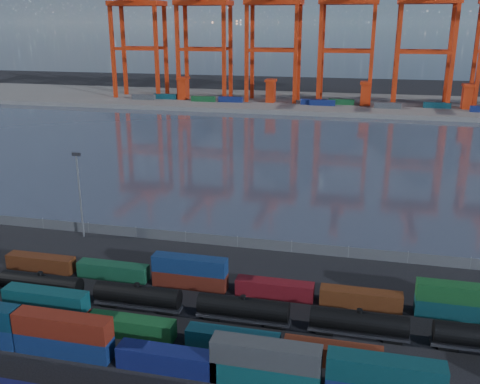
# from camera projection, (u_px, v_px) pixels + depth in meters

# --- Properties ---
(ground) EXTENTS (700.00, 700.00, 0.00)m
(ground) POSITION_uv_depth(u_px,v_px,m) (189.00, 328.00, 72.19)
(ground) COLOR black
(ground) RESTS_ON ground
(harbor_water) EXTENTS (700.00, 700.00, 0.00)m
(harbor_water) POSITION_uv_depth(u_px,v_px,m) (295.00, 152.00, 169.52)
(harbor_water) COLOR #333B4A
(harbor_water) RESTS_ON ground
(far_quay) EXTENTS (700.00, 70.00, 2.00)m
(far_quay) POSITION_uv_depth(u_px,v_px,m) (323.00, 103.00, 266.56)
(far_quay) COLOR #514F4C
(far_quay) RESTS_ON ground
(container_row_south) EXTENTS (140.39, 2.53, 5.40)m
(container_row_south) POSITION_uv_depth(u_px,v_px,m) (91.00, 341.00, 65.01)
(container_row_south) COLOR #44474A
(container_row_south) RESTS_ON ground
(container_row_mid) EXTENTS (140.19, 2.41, 5.14)m
(container_row_mid) POSITION_uv_depth(u_px,v_px,m) (218.00, 337.00, 67.35)
(container_row_mid) COLOR #3F4244
(container_row_mid) RESTS_ON ground
(container_row_north) EXTENTS (114.90, 2.38, 5.08)m
(container_row_north) POSITION_uv_depth(u_px,v_px,m) (361.00, 294.00, 77.06)
(container_row_north) COLOR #4D230F
(container_row_north) RESTS_ON ground
(tanker_string) EXTENTS (137.06, 2.81, 4.02)m
(tanker_string) POSITION_uv_depth(u_px,v_px,m) (138.00, 296.00, 76.46)
(tanker_string) COLOR black
(tanker_string) RESTS_ON ground
(waterfront_fence) EXTENTS (160.12, 0.12, 2.20)m
(waterfront_fence) POSITION_uv_depth(u_px,v_px,m) (237.00, 242.00, 97.84)
(waterfront_fence) COLOR #595B5E
(waterfront_fence) RESTS_ON ground
(yard_light_mast) EXTENTS (1.60, 0.40, 16.60)m
(yard_light_mast) POSITION_uv_depth(u_px,v_px,m) (80.00, 191.00, 100.09)
(yard_light_mast) COLOR slate
(yard_light_mast) RESTS_ON ground
(gantry_cranes) EXTENTS (201.94, 51.73, 70.06)m
(gantry_cranes) POSITION_uv_depth(u_px,v_px,m) (310.00, 14.00, 249.15)
(gantry_cranes) COLOR red
(gantry_cranes) RESTS_ON ground
(quay_containers) EXTENTS (172.58, 10.99, 2.60)m
(quay_containers) POSITION_uv_depth(u_px,v_px,m) (298.00, 102.00, 254.82)
(quay_containers) COLOR navy
(quay_containers) RESTS_ON far_quay
(straddle_carriers) EXTENTS (140.00, 7.00, 11.10)m
(straddle_carriers) POSITION_uv_depth(u_px,v_px,m) (317.00, 91.00, 255.78)
(straddle_carriers) COLOR red
(straddle_carriers) RESTS_ON far_quay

